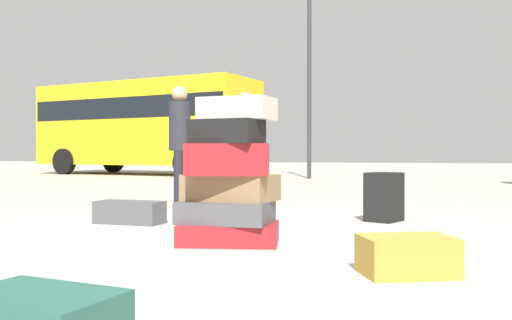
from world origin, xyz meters
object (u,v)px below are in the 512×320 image
Objects in this scene: suitcase_charcoal_left_side at (130,212)px; lamp_post at (309,30)px; suitcase_tan_foreground_near at (407,256)px; parked_bus at (146,122)px; suitcase_black_right_side at (384,197)px; suitcase_tower at (229,181)px; person_bearded_onlooker at (180,135)px; suitcase_teal_white_trunk at (38,316)px; person_tourist_with_camera at (246,136)px.

suitcase_charcoal_left_side is 11.66m from lamp_post.
suitcase_charcoal_left_side reaches higher than suitcase_tan_foreground_near.
suitcase_black_right_side is at bearing -41.00° from parked_bus.
lamp_post is at bearing 96.51° from suitcase_tower.
suitcase_tower is 2.23m from suitcase_black_right_side.
lamp_post is (6.07, -1.72, 2.49)m from parked_bus.
suitcase_black_right_side is at bearing 22.96° from suitcase_charcoal_left_side.
person_bearded_onlooker reaches higher than suitcase_charcoal_left_side.
lamp_post is at bearing 128.99° from suitcase_black_right_side.
person_tourist_with_camera reaches higher than suitcase_teal_white_trunk.
lamp_post reaches higher than suitcase_teal_white_trunk.
suitcase_teal_white_trunk is 6.42m from person_tourist_with_camera.
suitcase_teal_white_trunk is at bearing 5.55° from person_bearded_onlooker.
person_tourist_with_camera is (-0.95, 6.28, 0.91)m from suitcase_teal_white_trunk.
suitcase_charcoal_left_side is 0.09× the size of parked_bus.
suitcase_charcoal_left_side is 1.35× the size of suitcase_black_right_side.
suitcase_tan_foreground_near is (0.24, -2.72, -0.15)m from suitcase_black_right_side.
lamp_post reaches higher than suitcase_tower.
suitcase_black_right_side is at bearing 58.62° from suitcase_tower.
suitcase_charcoal_left_side is at bearing -90.33° from lamp_post.
suitcase_tower is 4.01m from person_tourist_with_camera.
suitcase_tower is 0.14× the size of parked_bus.
suitcase_tower reaches higher than suitcase_black_right_side.
suitcase_charcoal_left_side is 1.32× the size of suitcase_tan_foreground_near.
person_tourist_with_camera is 0.25× the size of lamp_post.
parked_bus is 1.25× the size of lamp_post.
suitcase_black_right_side is at bearing -75.88° from lamp_post.
suitcase_tan_foreground_near is at bearing 1.67° from person_tourist_with_camera.
suitcase_black_right_side is 0.08× the size of lamp_post.
person_tourist_with_camera reaches higher than suitcase_tan_foreground_near.
suitcase_tan_foreground_near is 16.99m from parked_bus.
lamp_post is (0.31, 8.94, 3.33)m from person_bearded_onlooker.
suitcase_black_right_side is (1.15, 1.89, -0.25)m from suitcase_tower.
suitcase_tower is 0.71× the size of person_bearded_onlooker.
suitcase_tower is 15.54m from parked_bus.
person_tourist_with_camera reaches higher than suitcase_tower.
suitcase_charcoal_left_side is 2.73m from suitcase_black_right_side.
person_bearded_onlooker is 0.25× the size of lamp_post.
lamp_post reaches higher than person_bearded_onlooker.
suitcase_charcoal_left_side is at bearing -4.26° from person_bearded_onlooker.
suitcase_teal_white_trunk is at bearing -84.67° from lamp_post.
lamp_post is at bearing 93.37° from suitcase_charcoal_left_side.
suitcase_tan_foreground_near is 4.92m from person_bearded_onlooker.
parked_bus is at bearing 164.17° from lamp_post.
person_tourist_with_camera is at bearing 162.14° from suitcase_black_right_side.
suitcase_tower is 2.25× the size of suitcase_black_right_side.
person_bearded_onlooker is 0.20× the size of parked_bus.
parked_bus is (-7.40, 16.01, 1.74)m from suitcase_teal_white_trunk.
person_bearded_onlooker is at bearing 116.78° from suitcase_teal_white_trunk.
person_tourist_with_camera is at bearing 131.98° from person_bearded_onlooker.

